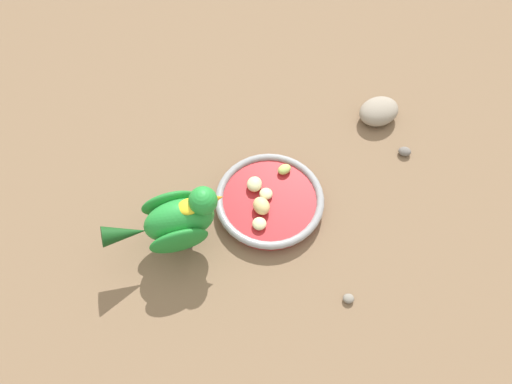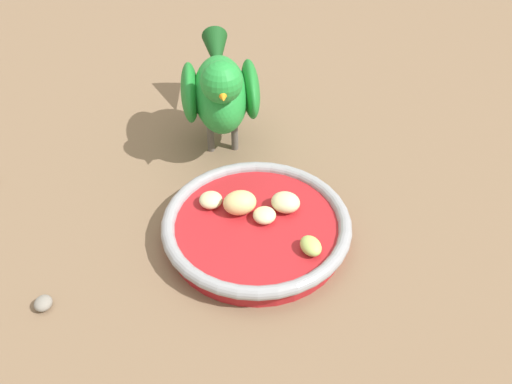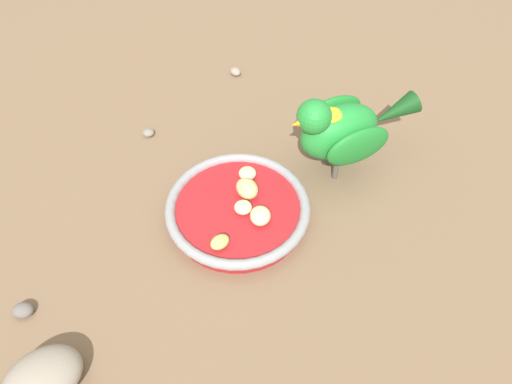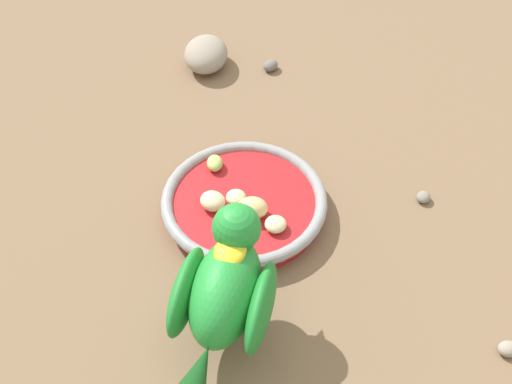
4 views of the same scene
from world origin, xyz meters
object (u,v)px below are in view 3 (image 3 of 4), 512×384
Objects in this scene: apple_piece_1 at (220,242)px; parrot at (342,128)px; apple_piece_0 at (247,173)px; feeding_bowl at (238,209)px; apple_piece_2 at (263,215)px; apple_piece_3 at (243,207)px; pebble_1 at (148,133)px; pebble_2 at (237,71)px; pebble_0 at (23,310)px; apple_piece_4 at (247,188)px; rock_large at (43,378)px.

apple_piece_1 is 0.25m from parrot.
feeding_bowl is at bearing -110.00° from apple_piece_0.
apple_piece_2 is 1.28× the size of apple_piece_3.
pebble_1 is (-0.16, 0.14, -0.02)m from apple_piece_0.
apple_piece_2 is (0.03, -0.03, 0.02)m from feeding_bowl.
apple_piece_0 reaches higher than pebble_2.
apple_piece_3 reaches higher than pebble_1.
pebble_0 is (-0.29, -0.12, -0.01)m from feeding_bowl.
apple_piece_1 is at bearing -118.60° from apple_piece_4.
rock_large is 0.63m from pebble_2.
apple_piece_0 is (0.02, 0.06, 0.01)m from feeding_bowl.
rock_large reaches higher than feeding_bowl.
apple_piece_4 is (0.02, 0.02, 0.02)m from feeding_bowl.
apple_piece_1 is (-0.05, -0.12, 0.00)m from apple_piece_0.
feeding_bowl is 0.24m from pebble_1.
apple_piece_3 is at bearing 142.48° from apple_piece_2.
apple_piece_3 is 0.19m from parrot.
pebble_0 is (-0.31, -0.18, -0.02)m from apple_piece_0.
pebble_2 is (0.01, 0.29, -0.02)m from apple_piece_0.
apple_piece_2 is 0.37m from pebble_2.
feeding_bowl is at bearing -55.02° from pebble_1.
feeding_bowl is 0.03m from apple_piece_4.
apple_piece_3 is (0.01, -0.01, 0.01)m from feeding_bowl.
parrot is at bearing 38.72° from apple_piece_2.
pebble_2 is (0.17, 0.15, 0.00)m from pebble_1.
parrot is at bearing 25.11° from feeding_bowl.
pebble_1 is at bearing 124.98° from feeding_bowl.
apple_piece_3 is at bearing -46.81° from feeding_bowl.
apple_piece_1 reaches higher than apple_piece_3.
apple_piece_3 is 0.12× the size of parrot.
apple_piece_4 is at bearing 25.39° from pebble_0.
apple_piece_2 is 0.05m from apple_piece_4.
apple_piece_4 is 0.33m from pebble_2.
apple_piece_1 is at bearing -123.86° from apple_piece_3.
rock_large is at bearing -115.90° from pebble_2.
pebble_0 is 0.56m from pebble_2.
pebble_0 is (-0.04, 0.10, -0.01)m from rock_large.
pebble_0 is at bearing -158.80° from apple_piece_3.
apple_piece_4 reaches higher than pebble_1.
apple_piece_1 is 0.13× the size of parrot.
feeding_bowl is 8.19× the size of apple_piece_3.
apple_piece_3 is at bearing -94.09° from pebble_2.
apple_piece_2 is at bearing -52.65° from pebble_1.
apple_piece_0 is at bearing -8.59° from parrot.
apple_piece_1 is 0.26m from rock_large.
pebble_2 is (0.32, 0.47, -0.00)m from pebble_0.
apple_piece_4 is at bearing 61.40° from apple_piece_1.
rock_large is at bearing -145.41° from apple_piece_2.
pebble_2 is at bearing 55.77° from pebble_0.
feeding_bowl is 0.02m from apple_piece_3.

